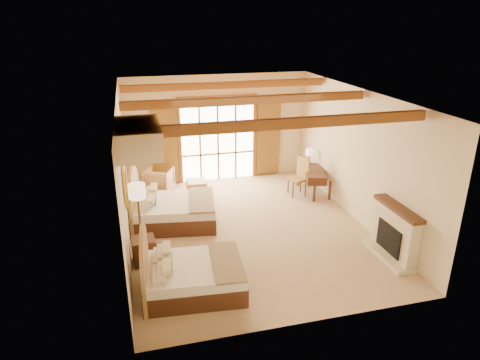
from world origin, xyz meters
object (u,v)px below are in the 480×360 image
object	(u,v)px
nightstand	(144,251)
armchair	(159,180)
bed_near	(186,275)
bed_far	(168,209)
desk	(313,181)

from	to	relation	value
nightstand	armchair	xyz separation A→B (m)	(0.60, 3.84, 0.06)
bed_near	nightstand	xyz separation A→B (m)	(-0.70, 1.21, -0.09)
bed_far	nightstand	size ratio (longest dim) A/B	3.96
nightstand	bed_near	bearing A→B (deg)	-64.58
nightstand	desk	distance (m)	5.52
bed_near	nightstand	world-z (taller)	bed_near
bed_far	desk	world-z (taller)	bed_far
nightstand	armchair	world-z (taller)	armchair
armchair	desk	bearing A→B (deg)	-171.93
armchair	desk	world-z (taller)	desk
desk	nightstand	bearing A→B (deg)	-137.17
armchair	bed_far	bearing A→B (deg)	115.53
bed_far	armchair	distance (m)	2.21
bed_near	armchair	world-z (taller)	bed_near
bed_near	desk	distance (m)	5.65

